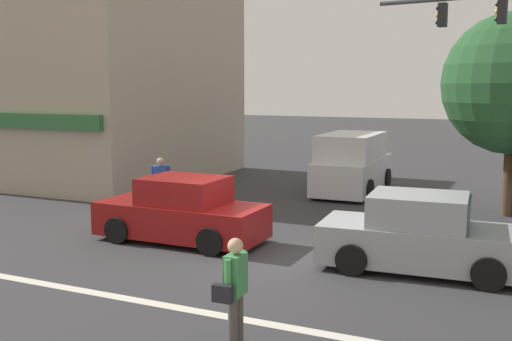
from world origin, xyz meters
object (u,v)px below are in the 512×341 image
at_px(utility_pole_near_left, 140,86).
at_px(van_crossing_leftbound, 352,164).
at_px(pedestrian_mid_crossing, 161,182).
at_px(sedan_crossing_center, 182,213).
at_px(sedan_parked_curbside, 422,236).
at_px(pedestrian_foreground_with_bag, 235,289).

height_order(utility_pole_near_left, van_crossing_leftbound, utility_pole_near_left).
height_order(utility_pole_near_left, pedestrian_mid_crossing, utility_pole_near_left).
distance_m(van_crossing_leftbound, pedestrian_mid_crossing, 7.17).
relative_size(sedan_crossing_center, pedestrian_mid_crossing, 2.46).
relative_size(sedan_parked_curbside, pedestrian_foreground_with_bag, 2.52).
xyz_separation_m(van_crossing_leftbound, pedestrian_foreground_with_bag, (2.06, -13.33, -0.05)).
bearing_deg(sedan_parked_curbside, pedestrian_mid_crossing, 162.92).
relative_size(van_crossing_leftbound, sedan_crossing_center, 1.13).
xyz_separation_m(van_crossing_leftbound, pedestrian_mid_crossing, (-4.15, -5.84, -0.06)).
bearing_deg(utility_pole_near_left, pedestrian_mid_crossing, -47.06).
bearing_deg(utility_pole_near_left, sedan_parked_curbside, -26.95).
distance_m(sedan_parked_curbside, pedestrian_mid_crossing, 8.29).
bearing_deg(pedestrian_foreground_with_bag, utility_pole_near_left, 130.64).
xyz_separation_m(pedestrian_foreground_with_bag, pedestrian_mid_crossing, (-6.21, 7.49, -0.00)).
bearing_deg(sedan_parked_curbside, pedestrian_foreground_with_bag, -108.71).
xyz_separation_m(sedan_parked_curbside, pedestrian_mid_crossing, (-7.92, 2.43, 0.24)).
relative_size(utility_pole_near_left, pedestrian_foreground_with_bag, 4.31).
xyz_separation_m(sedan_parked_curbside, pedestrian_foreground_with_bag, (-1.71, -5.06, 0.24)).
height_order(van_crossing_leftbound, pedestrian_foreground_with_bag, van_crossing_leftbound).
xyz_separation_m(utility_pole_near_left, sedan_crossing_center, (5.06, -5.50, -3.03)).
distance_m(sedan_crossing_center, pedestrian_mid_crossing, 3.35).
height_order(pedestrian_foreground_with_bag, pedestrian_mid_crossing, same).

